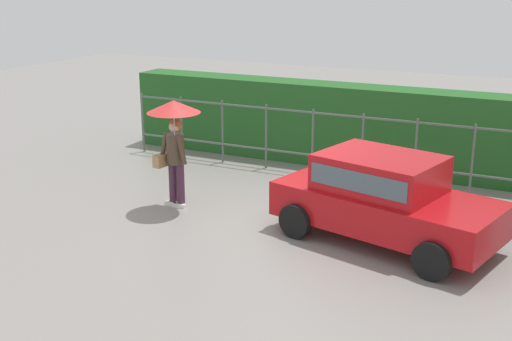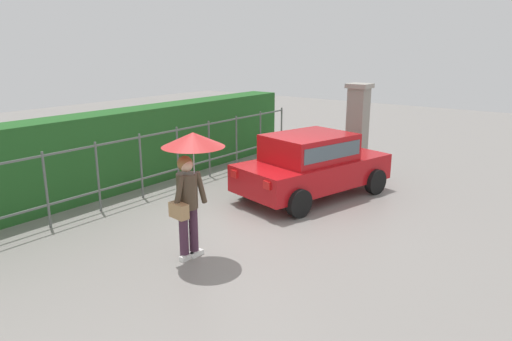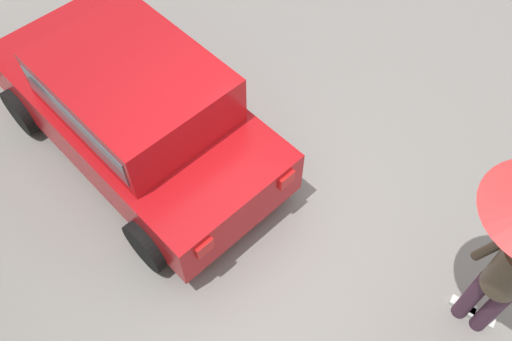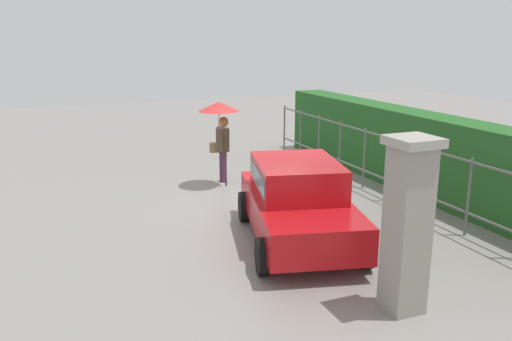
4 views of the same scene
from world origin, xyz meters
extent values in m
plane|color=gray|center=(0.00, 0.00, 0.00)|extent=(40.00, 40.00, 0.00)
cube|color=#B71116|center=(1.80, -0.16, 0.58)|extent=(3.99, 2.50, 0.60)
cube|color=#B71116|center=(1.66, -0.12, 1.18)|extent=(2.19, 1.86, 0.60)
cube|color=#4C5B66|center=(1.66, -0.12, 1.20)|extent=(2.05, 1.84, 0.33)
cylinder|color=black|center=(3.22, 0.35, 0.30)|extent=(0.63, 0.32, 0.60)
cylinder|color=black|center=(2.81, -1.28, 0.30)|extent=(0.63, 0.32, 0.60)
cylinder|color=black|center=(0.80, 0.96, 0.30)|extent=(0.63, 0.32, 0.60)
cylinder|color=black|center=(0.38, -0.67, 0.30)|extent=(0.63, 0.32, 0.60)
cube|color=red|center=(0.13, 0.83, 0.73)|extent=(0.11, 0.21, 0.16)
cube|color=red|center=(-0.14, -0.24, 0.73)|extent=(0.11, 0.21, 0.16)
cylinder|color=#47283D|center=(-2.20, -0.21, 0.43)|extent=(0.15, 0.15, 0.86)
cylinder|color=#47283D|center=(-2.40, -0.18, 0.43)|extent=(0.15, 0.15, 0.86)
cube|color=white|center=(-2.21, -0.27, 0.04)|extent=(0.26, 0.10, 0.08)
cube|color=white|center=(-2.41, -0.24, 0.04)|extent=(0.26, 0.10, 0.08)
cylinder|color=#473828|center=(-2.30, -0.20, 1.15)|extent=(0.34, 0.34, 0.58)
sphere|color=#DBAD89|center=(-2.30, -0.20, 1.58)|extent=(0.22, 0.22, 0.22)
sphere|color=olive|center=(-2.30, -0.17, 1.60)|extent=(0.25, 0.25, 0.25)
cylinder|color=#473828|center=(-2.09, -0.31, 1.18)|extent=(0.24, 0.12, 0.56)
cylinder|color=#473828|center=(-2.53, -0.24, 1.18)|extent=(0.24, 0.12, 0.56)
cylinder|color=#B2B2B7|center=(-2.24, -0.31, 1.50)|extent=(0.02, 0.02, 0.77)
cone|color=red|center=(-2.24, -0.31, 1.99)|extent=(1.01, 1.01, 0.23)
cube|color=tan|center=(-2.58, -0.28, 0.91)|extent=(0.21, 0.36, 0.24)
cube|color=gray|center=(4.55, 0.06, 1.15)|extent=(0.48, 0.48, 2.30)
cube|color=#9E998E|center=(4.55, 0.06, 2.36)|extent=(0.60, 0.60, 0.12)
cylinder|color=#59605B|center=(-2.98, 2.90, 0.75)|extent=(0.05, 0.05, 1.50)
cylinder|color=#59605B|center=(-1.84, 2.90, 0.75)|extent=(0.05, 0.05, 1.50)
cylinder|color=#59605B|center=(-0.69, 2.90, 0.75)|extent=(0.05, 0.05, 1.50)
cylinder|color=#59605B|center=(0.45, 2.90, 0.75)|extent=(0.05, 0.05, 1.50)
cylinder|color=#59605B|center=(1.59, 2.90, 0.75)|extent=(0.05, 0.05, 1.50)
cylinder|color=#59605B|center=(2.74, 2.90, 0.75)|extent=(0.05, 0.05, 1.50)
cylinder|color=#59605B|center=(3.88, 2.90, 0.75)|extent=(0.05, 0.05, 1.50)
cylinder|color=#59605B|center=(5.03, 2.90, 0.75)|extent=(0.05, 0.05, 1.50)
cube|color=#59605B|center=(-0.12, 2.90, 1.42)|extent=(10.29, 0.03, 0.04)
cube|color=#59605B|center=(-0.12, 2.90, 0.45)|extent=(10.29, 0.03, 0.04)
cube|color=#235B23|center=(-0.12, 3.98, 0.95)|extent=(11.29, 0.90, 1.90)
camera|label=1|loc=(4.29, -10.26, 4.32)|focal=45.52mm
camera|label=2|loc=(-7.42, -5.44, 3.42)|focal=33.05mm
camera|label=3|loc=(-1.49, 2.50, 5.33)|focal=38.14mm
camera|label=4|loc=(9.80, -4.25, 3.66)|focal=36.60mm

